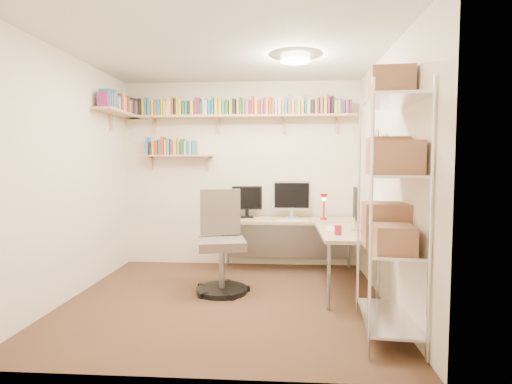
# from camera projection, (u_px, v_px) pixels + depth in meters

# --- Properties ---
(ground) EXTENTS (3.20, 3.20, 0.00)m
(ground) POSITION_uv_depth(u_px,v_px,m) (226.00, 300.00, 4.08)
(ground) COLOR #402F1B
(ground) RESTS_ON ground
(room_shell) EXTENTS (3.24, 3.04, 2.52)m
(room_shell) POSITION_uv_depth(u_px,v_px,m) (225.00, 148.00, 3.97)
(room_shell) COLOR beige
(room_shell) RESTS_ON ground
(wall_shelves) EXTENTS (3.12, 1.09, 0.80)m
(wall_shelves) POSITION_uv_depth(u_px,v_px,m) (208.00, 115.00, 5.26)
(wall_shelves) COLOR tan
(wall_shelves) RESTS_ON ground
(corner_desk) EXTENTS (1.80, 1.71, 1.17)m
(corner_desk) POSITION_uv_depth(u_px,v_px,m) (292.00, 222.00, 4.94)
(corner_desk) COLOR tan
(corner_desk) RESTS_ON ground
(office_chair) EXTENTS (0.59, 0.60, 1.11)m
(office_chair) POSITION_uv_depth(u_px,v_px,m) (221.00, 249.00, 4.34)
(office_chair) COLOR black
(office_chair) RESTS_ON ground
(wire_rack) EXTENTS (0.49, 0.89, 2.14)m
(wire_rack) POSITION_uv_depth(u_px,v_px,m) (390.00, 181.00, 3.17)
(wire_rack) COLOR silver
(wire_rack) RESTS_ON ground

